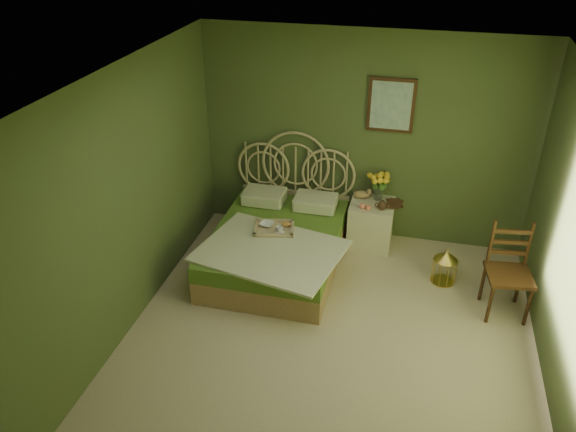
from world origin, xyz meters
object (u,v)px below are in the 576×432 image
(chair, at_px, (510,264))
(nightstand, at_px, (372,219))
(bed, at_px, (278,242))
(birdcage, at_px, (445,267))

(chair, bearing_deg, nightstand, 140.49)
(bed, relative_size, chair, 2.14)
(chair, distance_m, birdcage, 0.77)
(nightstand, height_order, chair, nightstand)
(bed, xyz_separation_m, birdcage, (1.93, 0.09, -0.09))
(nightstand, relative_size, chair, 1.01)
(nightstand, bearing_deg, bed, -145.56)
(bed, height_order, chair, bed)
(chair, height_order, birdcage, chair)
(chair, relative_size, birdcage, 2.46)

